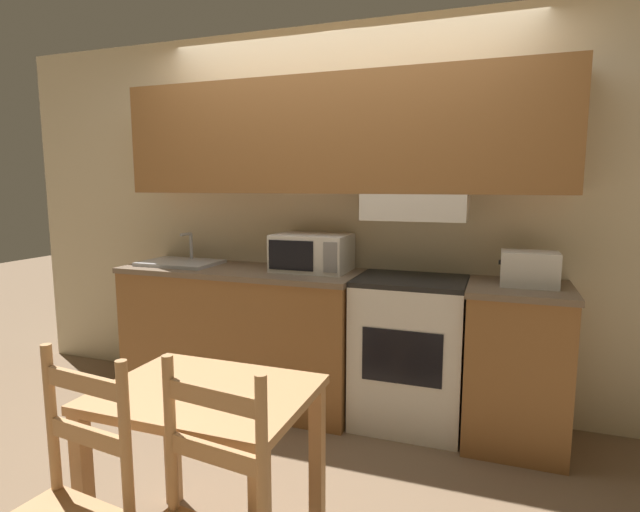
{
  "coord_description": "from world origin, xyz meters",
  "views": [
    {
      "loc": [
        1.03,
        -3.26,
        1.5
      ],
      "look_at": [
        0.05,
        -0.53,
        1.08
      ],
      "focal_mm": 28.0,
      "sensor_mm": 36.0,
      "label": 1
    }
  ],
  "objects": [
    {
      "name": "ground_plane",
      "position": [
        0.0,
        0.0,
        0.0
      ],
      "size": [
        16.0,
        16.0,
        0.0
      ],
      "primitive_type": "plane",
      "color": "#7F664C"
    },
    {
      "name": "wall_back",
      "position": [
        0.01,
        -0.07,
        1.54
      ],
      "size": [
        5.27,
        0.38,
        2.55
      ],
      "color": "beige",
      "rests_on": "ground_plane"
    },
    {
      "name": "lower_counter_main",
      "position": [
        -0.62,
        -0.28,
        0.47
      ],
      "size": [
        1.65,
        0.58,
        0.93
      ],
      "color": "#936033",
      "rests_on": "ground_plane"
    },
    {
      "name": "lower_counter_right_stub",
      "position": [
        1.16,
        -0.28,
        0.47
      ],
      "size": [
        0.57,
        0.58,
        0.93
      ],
      "color": "#936033",
      "rests_on": "ground_plane"
    },
    {
      "name": "stove_range",
      "position": [
        0.54,
        -0.26,
        0.47
      ],
      "size": [
        0.66,
        0.53,
        0.93
      ],
      "color": "white",
      "rests_on": "ground_plane"
    },
    {
      "name": "microwave",
      "position": [
        -0.12,
        -0.21,
        1.06
      ],
      "size": [
        0.49,
        0.36,
        0.24
      ],
      "color": "white",
      "rests_on": "lower_counter_main"
    },
    {
      "name": "toaster",
      "position": [
        1.2,
        -0.26,
        1.03
      ],
      "size": [
        0.32,
        0.22,
        0.19
      ],
      "color": "white",
      "rests_on": "lower_counter_right_stub"
    },
    {
      "name": "sink_basin",
      "position": [
        -1.1,
        -0.28,
        0.95
      ],
      "size": [
        0.54,
        0.37,
        0.22
      ],
      "color": "#B7BABF",
      "rests_on": "lower_counter_main"
    },
    {
      "name": "dining_table",
      "position": [
        -0.0,
        -1.69,
        0.58
      ],
      "size": [
        0.8,
        0.6,
        0.72
      ],
      "color": "tan",
      "rests_on": "ground_plane"
    }
  ]
}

